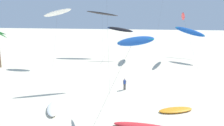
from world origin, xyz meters
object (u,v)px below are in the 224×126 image
Objects in this scene: flying_kite_3 at (57,13)px; flying_kite_8 at (190,32)px; flying_kite_6 at (133,41)px; grounded_kite_1 at (53,108)px; flying_kite_0 at (102,13)px; flying_kite_4 at (120,29)px; grounded_kite_2 at (176,110)px; flying_kite_5 at (183,17)px; person_mid_field at (125,83)px.

flying_kite_3 reaches higher than flying_kite_8.
flying_kite_3 is 1.31× the size of flying_kite_6.
grounded_kite_1 is at bearing 174.50° from flying_kite_6.
flying_kite_0 reaches higher than grounded_kite_1.
grounded_kite_1 is at bearing -96.33° from flying_kite_4.
flying_kite_3 is 2.83× the size of grounded_kite_2.
flying_kite_8 is (2.67, 7.01, -3.80)m from flying_kite_5.
grounded_kite_1 is at bearing -87.55° from flying_kite_0.
flying_kite_3 is at bearing 109.18° from grounded_kite_1.
flying_kite_0 is 6.88× the size of person_mid_field.
person_mid_field is (3.62, -23.68, -6.03)m from flying_kite_4.
flying_kite_3 is 1.57× the size of flying_kite_8.
flying_kite_6 is at bearing -104.70° from flying_kite_5.
flying_kite_8 is at bearing 74.19° from flying_kite_6.
flying_kite_0 reaches higher than flying_kite_6.
person_mid_field is at bearing 50.60° from grounded_kite_1.
flying_kite_4 is 1.17× the size of flying_kite_6.
grounded_kite_2 is (-6.56, -37.09, -6.00)m from flying_kite_8.
flying_kite_8 is at bearing 66.59° from person_mid_field.
grounded_kite_1 is at bearing -70.82° from flying_kite_3.
flying_kite_4 is 2.33× the size of grounded_kite_1.
flying_kite_0 is at bearing 139.62° from flying_kite_4.
flying_kite_4 is 1.40× the size of flying_kite_8.
grounded_kite_1 is at bearing -172.14° from grounded_kite_2.
flying_kite_4 reaches higher than grounded_kite_2.
flying_kite_0 is 1.25× the size of flying_kite_6.
flying_kite_5 reaches higher than person_mid_field.
flying_kite_6 reaches higher than flying_kite_8.
flying_kite_8 is 44.35m from grounded_kite_1.
flying_kite_8 reaches higher than grounded_kite_2.
flying_kite_6 is 1.20× the size of flying_kite_8.
flying_kite_3 is (-6.79, -12.81, 0.25)m from flying_kite_0.
flying_kite_3 reaches higher than flying_kite_5.
flying_kite_0 is 39.28m from flying_kite_6.
flying_kite_4 is 14.35m from flying_kite_5.
grounded_kite_2 is at bearing 7.86° from grounded_kite_1.
flying_kite_5 is at bearing -110.88° from flying_kite_8.
flying_kite_3 is at bearing 134.92° from grounded_kite_2.
flying_kite_4 is at bearing 108.34° from grounded_kite_2.
grounded_kite_2 is at bearing -66.36° from flying_kite_0.
flying_kite_8 is 4.61× the size of person_mid_field.
flying_kite_5 reaches higher than flying_kite_8.
flying_kite_6 is at bearing -79.54° from person_mid_field.
flying_kite_0 is 39.58m from grounded_kite_2.
flying_kite_3 is at bearing -144.93° from flying_kite_4.
flying_kite_6 is at bearing -74.34° from flying_kite_0.
flying_kite_8 is (11.29, 39.85, -1.99)m from flying_kite_6.
flying_kite_6 is at bearing -105.81° from flying_kite_8.
person_mid_field is (8.80, -28.09, -9.66)m from flying_kite_0.
flying_kite_8 is (21.87, 2.11, -4.42)m from flying_kite_0.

